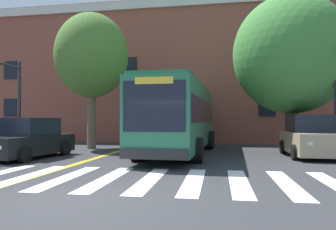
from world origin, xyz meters
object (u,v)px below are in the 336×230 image
at_px(car_tan_far_lane, 309,138).
at_px(street_tree_curbside_small, 92,56).
at_px(car_white_behind_bus, 194,127).
at_px(car_black_near_lane, 29,140).
at_px(street_tree_curbside_large, 291,55).
at_px(city_bus, 181,117).

bearing_deg(car_tan_far_lane, street_tree_curbside_small, 169.27).
relative_size(car_tan_far_lane, car_white_behind_bus, 0.92).
xyz_separation_m(car_black_near_lane, car_white_behind_bus, (5.99, 13.49, 0.30)).
xyz_separation_m(car_tan_far_lane, street_tree_curbside_small, (-11.45, 2.17, 4.54)).
height_order(car_white_behind_bus, street_tree_curbside_small, street_tree_curbside_small).
bearing_deg(car_black_near_lane, street_tree_curbside_large, 19.19).
bearing_deg(car_tan_far_lane, car_black_near_lane, -167.73).
bearing_deg(car_tan_far_lane, city_bus, 174.94).
relative_size(street_tree_curbside_large, street_tree_curbside_small, 1.01).
height_order(car_tan_far_lane, car_white_behind_bus, car_white_behind_bus).
distance_m(car_tan_far_lane, street_tree_curbside_large, 4.36).
distance_m(car_white_behind_bus, street_tree_curbside_large, 11.68).
bearing_deg(car_black_near_lane, car_tan_far_lane, 12.27).
bearing_deg(car_white_behind_bus, car_black_near_lane, -113.94).
relative_size(city_bus, car_tan_far_lane, 2.56).
xyz_separation_m(car_white_behind_bus, street_tree_curbside_large, (5.79, -9.39, 3.85)).
xyz_separation_m(city_bus, street_tree_curbside_large, (5.46, 0.90, 3.12)).
height_order(car_black_near_lane, street_tree_curbside_small, street_tree_curbside_small).
bearing_deg(car_black_near_lane, city_bus, 26.89).
relative_size(car_tan_far_lane, street_tree_curbside_small, 0.56).
distance_m(city_bus, street_tree_curbside_large, 6.36).
relative_size(car_black_near_lane, street_tree_curbside_large, 0.58).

